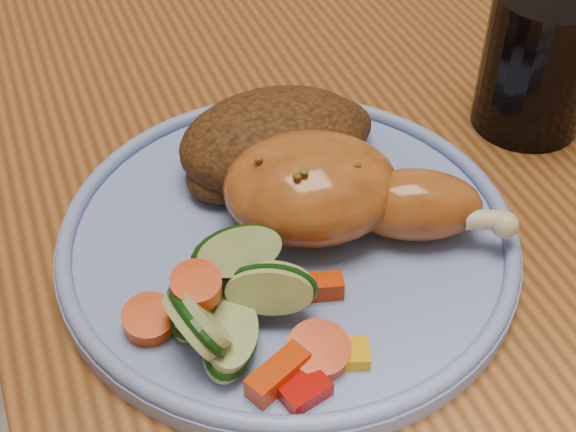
{
  "coord_description": "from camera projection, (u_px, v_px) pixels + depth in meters",
  "views": [
    {
      "loc": [
        -0.18,
        -0.43,
        1.11
      ],
      "look_at": [
        -0.05,
        -0.1,
        0.78
      ],
      "focal_mm": 50.0,
      "sensor_mm": 36.0,
      "label": 1
    }
  ],
  "objects": [
    {
      "name": "chicken_leg",
      "position": [
        336.0,
        191.0,
        0.48
      ],
      "size": [
        0.17,
        0.13,
        0.06
      ],
      "color": "#AF5E24",
      "rests_on": "plate"
    },
    {
      "name": "rice_pilaf",
      "position": [
        278.0,
        141.0,
        0.53
      ],
      "size": [
        0.14,
        0.09,
        0.06
      ],
      "color": "#4D2D13",
      "rests_on": "plate"
    },
    {
      "name": "plate_rim",
      "position": [
        288.0,
        228.0,
        0.49
      ],
      "size": [
        0.28,
        0.28,
        0.01
      ],
      "primitive_type": "torus",
      "color": "#728CD7",
      "rests_on": "plate"
    },
    {
      "name": "plate",
      "position": [
        288.0,
        240.0,
        0.5
      ],
      "size": [
        0.28,
        0.28,
        0.01
      ],
      "primitive_type": "cylinder",
      "color": "#728CD7",
      "rests_on": "dining_table"
    },
    {
      "name": "vegetable_pile",
      "position": [
        235.0,
        308.0,
        0.43
      ],
      "size": [
        0.13,
        0.11,
        0.06
      ],
      "color": "#A50A05",
      "rests_on": "plate"
    },
    {
      "name": "dining_table",
      "position": [
        304.0,
        218.0,
        0.64
      ],
      "size": [
        0.9,
        1.4,
        0.75
      ],
      "color": "brown",
      "rests_on": "ground"
    },
    {
      "name": "drinking_glass",
      "position": [
        538.0,
        62.0,
        0.56
      ],
      "size": [
        0.08,
        0.08,
        0.1
      ],
      "primitive_type": "cylinder",
      "color": "black",
      "rests_on": "dining_table"
    },
    {
      "name": "chair_far",
      "position": [
        143.0,
        30.0,
        1.18
      ],
      "size": [
        0.42,
        0.42,
        0.91
      ],
      "color": "#4C2D16",
      "rests_on": "ground"
    }
  ]
}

